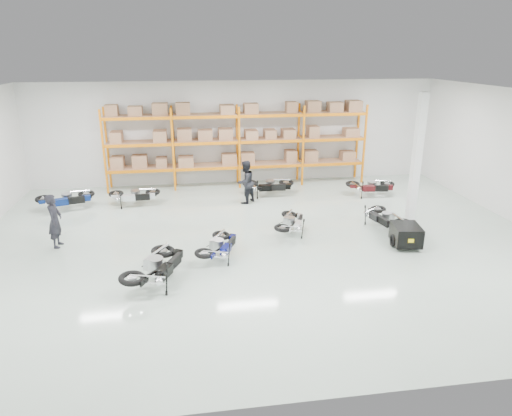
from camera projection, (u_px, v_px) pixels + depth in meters
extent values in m
plane|color=#B4C8B7|center=(262.00, 241.00, 14.46)|extent=(18.00, 18.00, 0.00)
plane|color=white|center=(262.00, 96.00, 12.98)|extent=(18.00, 18.00, 0.00)
plane|color=silver|center=(237.00, 133.00, 20.25)|extent=(18.00, 0.00, 18.00)
plane|color=silver|center=(334.00, 284.00, 7.18)|extent=(18.00, 0.00, 18.00)
cube|color=orange|center=(104.00, 153.00, 18.70)|extent=(0.08, 0.08, 3.50)
cube|color=orange|center=(107.00, 148.00, 19.54)|extent=(0.08, 0.08, 3.50)
cube|color=orange|center=(173.00, 150.00, 19.09)|extent=(0.08, 0.08, 3.50)
cube|color=orange|center=(173.00, 146.00, 19.93)|extent=(0.08, 0.08, 3.50)
cube|color=orange|center=(239.00, 148.00, 19.49)|extent=(0.08, 0.08, 3.50)
cube|color=orange|center=(237.00, 144.00, 20.33)|extent=(0.08, 0.08, 3.50)
cube|color=orange|center=(303.00, 146.00, 19.88)|extent=(0.08, 0.08, 3.50)
cube|color=orange|center=(298.00, 143.00, 20.72)|extent=(0.08, 0.08, 3.50)
cube|color=orange|center=(364.00, 145.00, 20.27)|extent=(0.08, 0.08, 3.50)
cube|color=orange|center=(357.00, 141.00, 21.11)|extent=(0.08, 0.08, 3.50)
cube|color=orange|center=(141.00, 171.00, 19.17)|extent=(2.70, 0.08, 0.12)
cube|color=orange|center=(142.00, 166.00, 20.01)|extent=(2.70, 0.08, 0.12)
cube|color=#9F7252|center=(141.00, 167.00, 19.57)|extent=(2.68, 0.88, 0.02)
cube|color=#9F7252|center=(141.00, 162.00, 19.50)|extent=(2.40, 0.70, 0.44)
cube|color=orange|center=(207.00, 169.00, 19.57)|extent=(2.70, 0.08, 0.12)
cube|color=orange|center=(206.00, 164.00, 20.41)|extent=(2.70, 0.08, 0.12)
cube|color=#9F7252|center=(207.00, 165.00, 19.96)|extent=(2.68, 0.88, 0.02)
cube|color=#9F7252|center=(207.00, 160.00, 19.89)|extent=(2.40, 0.70, 0.44)
cube|color=orange|center=(271.00, 167.00, 19.96)|extent=(2.70, 0.08, 0.12)
cube|color=orange|center=(268.00, 162.00, 20.80)|extent=(2.70, 0.08, 0.12)
cube|color=#9F7252|center=(270.00, 163.00, 20.36)|extent=(2.68, 0.88, 0.02)
cube|color=#9F7252|center=(270.00, 158.00, 20.28)|extent=(2.40, 0.70, 0.44)
cube|color=orange|center=(333.00, 164.00, 20.36)|extent=(2.70, 0.08, 0.12)
cube|color=orange|center=(327.00, 160.00, 21.20)|extent=(2.70, 0.08, 0.12)
cube|color=#9F7252|center=(330.00, 160.00, 20.75)|extent=(2.68, 0.88, 0.02)
cube|color=#9F7252|center=(330.00, 156.00, 20.68)|extent=(2.40, 0.70, 0.44)
cube|color=orange|center=(138.00, 146.00, 18.81)|extent=(2.70, 0.08, 0.12)
cube|color=orange|center=(140.00, 141.00, 19.65)|extent=(2.70, 0.08, 0.12)
cube|color=#9F7252|center=(139.00, 142.00, 19.21)|extent=(2.68, 0.88, 0.02)
cube|color=#9F7252|center=(139.00, 136.00, 19.13)|extent=(2.40, 0.70, 0.44)
cube|color=orange|center=(206.00, 144.00, 19.21)|extent=(2.70, 0.08, 0.12)
cube|color=orange|center=(205.00, 140.00, 20.05)|extent=(2.70, 0.08, 0.12)
cube|color=#9F7252|center=(206.00, 140.00, 19.60)|extent=(2.68, 0.88, 0.02)
cube|color=#9F7252|center=(206.00, 135.00, 19.53)|extent=(2.40, 0.70, 0.44)
cube|color=orange|center=(272.00, 142.00, 19.60)|extent=(2.70, 0.08, 0.12)
cube|color=orange|center=(268.00, 138.00, 20.44)|extent=(2.70, 0.08, 0.12)
cube|color=#9F7252|center=(270.00, 138.00, 20.00)|extent=(2.68, 0.88, 0.02)
cube|color=#9F7252|center=(270.00, 133.00, 19.92)|extent=(2.40, 0.70, 0.44)
cube|color=orange|center=(334.00, 140.00, 19.99)|extent=(2.70, 0.08, 0.12)
cube|color=orange|center=(328.00, 136.00, 20.83)|extent=(2.70, 0.08, 0.12)
cube|color=#9F7252|center=(331.00, 136.00, 20.39)|extent=(2.68, 0.88, 0.02)
cube|color=#9F7252|center=(332.00, 131.00, 20.32)|extent=(2.40, 0.70, 0.44)
cube|color=orange|center=(136.00, 119.00, 18.45)|extent=(2.70, 0.08, 0.12)
cube|color=orange|center=(138.00, 116.00, 19.29)|extent=(2.70, 0.08, 0.12)
cube|color=#9F7252|center=(137.00, 115.00, 18.85)|extent=(2.68, 0.88, 0.02)
cube|color=#9F7252|center=(136.00, 110.00, 18.77)|extent=(2.40, 0.70, 0.44)
cube|color=orange|center=(205.00, 117.00, 18.84)|extent=(2.70, 0.08, 0.12)
cube|color=orange|center=(204.00, 114.00, 19.68)|extent=(2.70, 0.08, 0.12)
cube|color=#9F7252|center=(205.00, 114.00, 19.24)|extent=(2.68, 0.88, 0.02)
cube|color=#9F7252|center=(205.00, 109.00, 19.17)|extent=(2.40, 0.70, 0.44)
cube|color=orange|center=(272.00, 116.00, 19.24)|extent=(2.70, 0.08, 0.12)
cube|color=orange|center=(268.00, 113.00, 20.08)|extent=(2.70, 0.08, 0.12)
cube|color=#9F7252|center=(270.00, 113.00, 19.64)|extent=(2.68, 0.88, 0.02)
cube|color=#9F7252|center=(270.00, 107.00, 19.56)|extent=(2.40, 0.70, 0.44)
cube|color=orange|center=(336.00, 115.00, 19.63)|extent=(2.70, 0.08, 0.12)
cube|color=orange|center=(330.00, 112.00, 20.47)|extent=(2.70, 0.08, 0.12)
cube|color=#9F7252|center=(333.00, 112.00, 20.03)|extent=(2.68, 0.88, 0.02)
cube|color=#9F7252|center=(333.00, 106.00, 19.95)|extent=(2.40, 0.70, 0.44)
cube|color=white|center=(416.00, 163.00, 14.92)|extent=(0.25, 0.25, 4.50)
cube|color=black|center=(406.00, 234.00, 13.90)|extent=(0.94, 1.11, 0.57)
cube|color=yellow|center=(414.00, 241.00, 13.43)|extent=(0.17, 0.05, 0.11)
torus|color=black|center=(393.00, 241.00, 13.92)|extent=(0.08, 0.40, 0.40)
torus|color=black|center=(417.00, 240.00, 14.03)|extent=(0.08, 0.40, 0.40)
cylinder|color=black|center=(396.00, 225.00, 14.52)|extent=(0.20, 0.93, 0.04)
imported|color=black|center=(55.00, 221.00, 13.82)|extent=(0.44, 0.63, 1.67)
imported|color=black|center=(245.00, 182.00, 17.81)|extent=(1.04, 1.03, 1.70)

